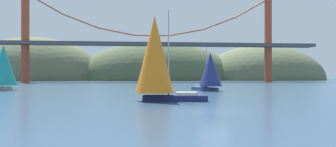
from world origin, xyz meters
TOP-DOWN VIEW (x-y plane):
  - ground_plane at (0.00, 0.00)m, footprint 360.00×360.00m
  - headland_center at (5.00, 135.00)m, footprint 79.67×44.00m
  - headland_left at (-55.00, 135.00)m, footprint 67.19×44.00m
  - headland_right at (60.00, 135.00)m, footprint 65.69×44.00m
  - suspension_bridge at (-0.00, 95.00)m, footprint 127.41×6.00m
  - sailboat_orange_sail at (-4.10, 9.90)m, footprint 8.16×4.66m
  - sailboat_navy_sail at (6.77, 30.00)m, footprint 5.07×7.80m
  - sailboat_teal_sail at (-30.78, 37.05)m, footprint 8.84×6.15m

SIDE VIEW (x-z plane):
  - ground_plane at x=0.00m, z-range 0.00..0.00m
  - headland_center at x=5.00m, z-range -19.48..19.48m
  - headland_left at x=-55.00m, z-range -20.90..20.90m
  - headland_right at x=60.00m, z-range -18.08..18.08m
  - sailboat_navy_sail at x=6.77m, z-range -0.40..7.43m
  - sailboat_teal_sail at x=-30.78m, z-range -0.15..9.11m
  - sailboat_orange_sail at x=-4.10m, z-range -0.14..9.89m
  - suspension_bridge at x=0.00m, z-range -1.24..31.46m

